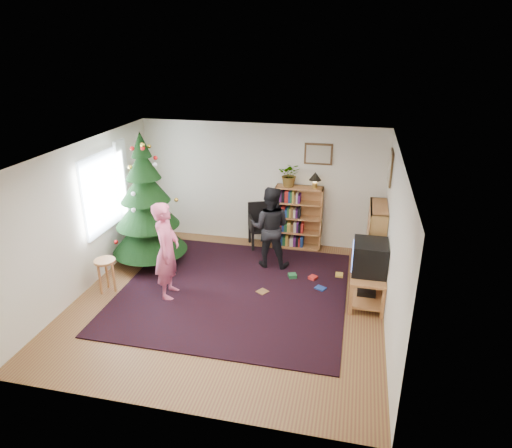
% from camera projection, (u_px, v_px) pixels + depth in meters
% --- Properties ---
extents(floor, '(5.00, 5.00, 0.00)m').
position_uv_depth(floor, '(229.00, 300.00, 7.59)').
color(floor, brown).
rests_on(floor, ground).
extents(ceiling, '(5.00, 5.00, 0.00)m').
position_uv_depth(ceiling, '(225.00, 152.00, 6.64)').
color(ceiling, white).
rests_on(ceiling, wall_back).
extents(wall_back, '(5.00, 0.02, 2.50)m').
position_uv_depth(wall_back, '(261.00, 184.00, 9.37)').
color(wall_back, silver).
rests_on(wall_back, floor).
extents(wall_front, '(5.00, 0.02, 2.50)m').
position_uv_depth(wall_front, '(162.00, 321.00, 4.86)').
color(wall_front, silver).
rests_on(wall_front, floor).
extents(wall_left, '(0.02, 5.00, 2.50)m').
position_uv_depth(wall_left, '(84.00, 218.00, 7.63)').
color(wall_left, silver).
rests_on(wall_left, floor).
extents(wall_right, '(0.02, 5.00, 2.50)m').
position_uv_depth(wall_right, '(393.00, 246.00, 6.61)').
color(wall_right, silver).
rests_on(wall_right, floor).
extents(rug, '(3.80, 3.60, 0.02)m').
position_uv_depth(rug, '(234.00, 290.00, 7.86)').
color(rug, black).
rests_on(rug, floor).
extents(window_pane, '(0.04, 1.20, 1.40)m').
position_uv_depth(window_pane, '(102.00, 193.00, 8.07)').
color(window_pane, silver).
rests_on(window_pane, wall_left).
extents(curtain, '(0.06, 0.35, 1.60)m').
position_uv_depth(curtain, '(123.00, 182.00, 8.69)').
color(curtain, white).
rests_on(curtain, wall_left).
extents(picture_back, '(0.55, 0.03, 0.42)m').
position_uv_depth(picture_back, '(318.00, 154.00, 8.85)').
color(picture_back, '#4C3319').
rests_on(picture_back, wall_back).
extents(picture_right, '(0.03, 0.50, 0.60)m').
position_uv_depth(picture_right, '(391.00, 168.00, 7.93)').
color(picture_right, '#4C3319').
rests_on(picture_right, wall_right).
extents(christmas_tree, '(1.40, 1.40, 2.54)m').
position_uv_depth(christmas_tree, '(147.00, 211.00, 8.45)').
color(christmas_tree, '#3F2816').
rests_on(christmas_tree, rug).
extents(bookshelf_back, '(0.95, 0.30, 1.30)m').
position_uv_depth(bookshelf_back, '(298.00, 217.00, 9.29)').
color(bookshelf_back, '#A6763B').
rests_on(bookshelf_back, floor).
extents(bookshelf_right, '(0.30, 0.95, 1.30)m').
position_uv_depth(bookshelf_right, '(376.00, 239.00, 8.26)').
color(bookshelf_right, '#A6763B').
rests_on(bookshelf_right, floor).
extents(tv_stand, '(0.55, 0.98, 0.55)m').
position_uv_depth(tv_stand, '(367.00, 283.00, 7.44)').
color(tv_stand, '#A6763B').
rests_on(tv_stand, floor).
extents(crt_tv, '(0.55, 0.59, 0.51)m').
position_uv_depth(crt_tv, '(370.00, 257.00, 7.26)').
color(crt_tv, black).
rests_on(crt_tv, tv_stand).
extents(armchair, '(0.64, 0.66, 0.90)m').
position_uv_depth(armchair, '(262.00, 223.00, 9.46)').
color(armchair, black).
rests_on(armchair, rug).
extents(stool, '(0.36, 0.36, 0.59)m').
position_uv_depth(stool, '(105.00, 267.00, 7.69)').
color(stool, '#A6763B').
rests_on(stool, floor).
extents(person_standing, '(0.47, 0.65, 1.66)m').
position_uv_depth(person_standing, '(167.00, 251.00, 7.43)').
color(person_standing, '#D25478').
rests_on(person_standing, rug).
extents(person_by_chair, '(0.77, 0.61, 1.56)m').
position_uv_depth(person_by_chair, '(270.00, 227.00, 8.47)').
color(person_by_chair, black).
rests_on(person_by_chair, rug).
extents(potted_plant, '(0.45, 0.39, 0.48)m').
position_uv_depth(potted_plant, '(290.00, 175.00, 8.99)').
color(potted_plant, gray).
rests_on(potted_plant, bookshelf_back).
extents(table_lamp, '(0.24, 0.24, 0.32)m').
position_uv_depth(table_lamp, '(315.00, 177.00, 8.90)').
color(table_lamp, '#A57F33').
rests_on(table_lamp, bookshelf_back).
extents(floor_clutter, '(1.45, 1.06, 0.08)m').
position_uv_depth(floor_clutter, '(306.00, 281.00, 8.09)').
color(floor_clutter, '#A51E19').
rests_on(floor_clutter, rug).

